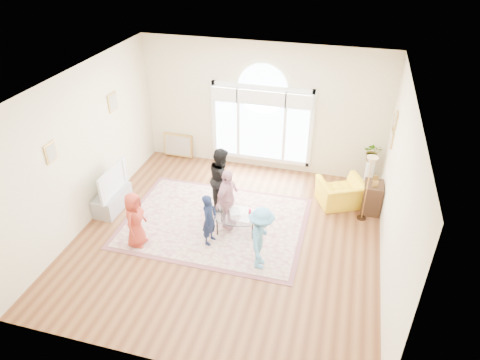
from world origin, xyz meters
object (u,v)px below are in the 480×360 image
(tv_console, at_px, (113,200))
(armchair, at_px, (341,193))
(television, at_px, (109,180))
(coffee_table, at_px, (237,216))
(area_rug, at_px, (215,222))

(tv_console, distance_m, armchair, 5.08)
(television, distance_m, coffee_table, 2.89)
(coffee_table, relative_size, armchair, 1.26)
(tv_console, xyz_separation_m, armchair, (4.86, 1.46, 0.10))
(armchair, bearing_deg, tv_console, -9.43)
(tv_console, bearing_deg, armchair, 16.73)
(area_rug, relative_size, tv_console, 3.60)
(coffee_table, bearing_deg, area_rug, 158.71)
(area_rug, xyz_separation_m, television, (-2.34, -0.07, 0.73))
(area_rug, bearing_deg, tv_console, -178.20)
(tv_console, distance_m, television, 0.53)
(area_rug, distance_m, coffee_table, 0.67)
(area_rug, relative_size, television, 3.29)
(area_rug, relative_size, coffee_table, 3.01)
(tv_console, bearing_deg, television, -0.00)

